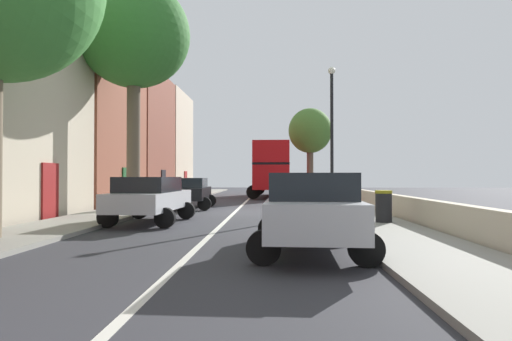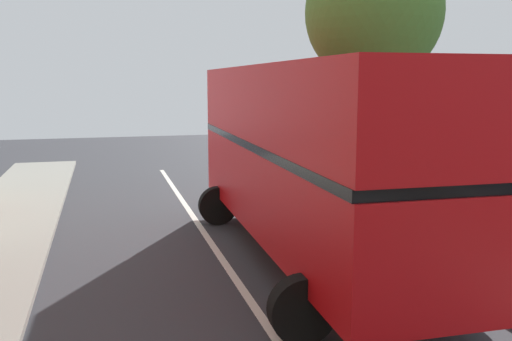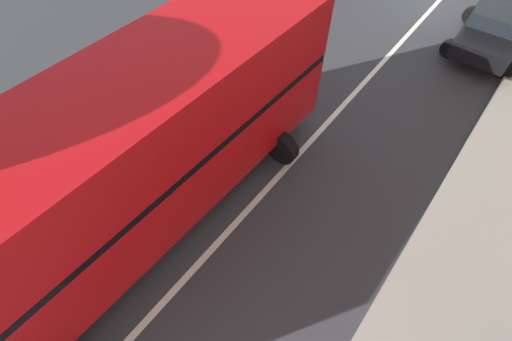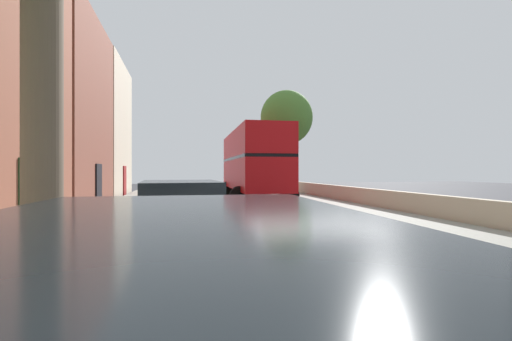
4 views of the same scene
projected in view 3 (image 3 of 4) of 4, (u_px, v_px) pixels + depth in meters
ground_plane at (436, 4)px, 14.86m from camera, size 84.00×84.00×0.00m
road_centre_line at (436, 4)px, 14.85m from camera, size 0.16×54.00×0.01m
double_decker_bus at (130, 160)px, 7.11m from camera, size 3.74×10.28×4.06m
parked_car_black_left_3 at (496, 25)px, 12.43m from camera, size 2.62×4.27×1.53m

